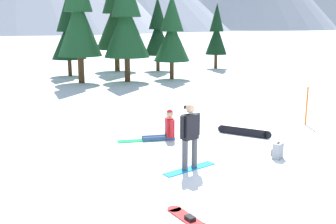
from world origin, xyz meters
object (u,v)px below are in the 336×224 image
Objects in this scene: loose_snowboard_near_right at (244,132)px; trail_marker_pole at (307,106)px; backpack_grey at (278,151)px; pine_tree_young at (78,15)px; pine_tree_short at (172,33)px; snowboarder_foreground at (190,135)px; pine_tree_tall at (158,31)px; pine_tree_broad at (116,16)px; pine_tree_slender at (216,33)px; snowboarder_midground at (164,129)px; pine_tree_leaning at (68,33)px; pine_tree_twin at (126,20)px.

trail_marker_pole reaches higher than loose_snowboard_near_right.
backpack_grey is 17.15m from pine_tree_young.
pine_tree_short is (-0.85, 13.24, 2.35)m from trail_marker_pole.
pine_tree_tall is (5.34, 21.06, 2.21)m from snowboarder_foreground.
pine_tree_broad reaches higher than pine_tree_tall.
snowboarder_foreground is 23.82m from pine_tree_slender.
pine_tree_young is 12.73m from pine_tree_slender.
snowboarder_midground is at bearing -105.77° from pine_tree_tall.
snowboarder_midground is at bearing -178.14° from trail_marker_pole.
pine_tree_slender is (4.75, 18.35, 2.21)m from trail_marker_pole.
snowboarder_midground reaches higher than backpack_grey.
snowboarder_foreground is 21.84m from pine_tree_tall.
pine_tree_young reaches higher than pine_tree_leaning.
pine_tree_leaning is (-4.45, 17.68, 2.89)m from loose_snowboard_near_right.
pine_tree_slender is at bearing 31.47° from pine_tree_twin.
snowboarder_midground is 13.77m from pine_tree_twin.
pine_tree_tall reaches higher than pine_tree_short.
trail_marker_pole is 15.42m from pine_tree_young.
pine_tree_short is at bearing 70.66° from snowboarder_midground.
pine_tree_twin is (1.78, 15.96, 3.02)m from snowboarder_foreground.
backpack_grey is 0.09× the size of pine_tree_slender.
pine_tree_broad reaches higher than pine_tree_leaning.
pine_tree_twin is at bearing 93.10° from backpack_grey.
pine_tree_twin is 3.24m from pine_tree_short.
pine_tree_leaning is at bearing -174.11° from pine_tree_slender.
pine_tree_twin is at bearing -6.50° from pine_tree_young.
pine_tree_young reaches higher than pine_tree_slender.
pine_tree_young is at bearing 178.99° from pine_tree_short.
pine_tree_short is at bearing 82.08° from backpack_grey.
pine_tree_broad is 1.40× the size of pine_tree_short.
trail_marker_pole is 19.08m from pine_tree_slender.
pine_tree_leaning is (-4.22, 20.01, 2.80)m from backpack_grey.
pine_tree_leaning is 0.71× the size of pine_tree_young.
pine_tree_twin is at bearing 106.94° from trail_marker_pole.
pine_tree_broad reaches higher than trail_marker_pole.
pine_tree_short is at bearing 93.69° from trail_marker_pole.
pine_tree_young is at bearing 95.54° from snowboarder_midground.
pine_tree_young reaches higher than snowboarder_foreground.
snowboarder_midground is at bearing -84.19° from pine_tree_leaning.
pine_tree_slender is at bearing 75.47° from trail_marker_pole.
pine_tree_young is 1.38× the size of pine_tree_short.
pine_tree_leaning is (-1.76, 17.28, 2.67)m from snowboarder_midground.
loose_snowboard_near_right is 19.09m from pine_tree_tall.
pine_tree_short reaches higher than loose_snowboard_near_right.
snowboarder_midground is 0.24× the size of pine_tree_broad.
pine_tree_slender is (8.28, -0.60, -1.35)m from pine_tree_broad.
snowboarder_midground is 17.58m from pine_tree_leaning.
pine_tree_tall is at bearing 8.32° from pine_tree_leaning.
snowboarder_foreground is 0.22× the size of pine_tree_broad.
pine_tree_broad is at bearing 91.12° from backpack_grey.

